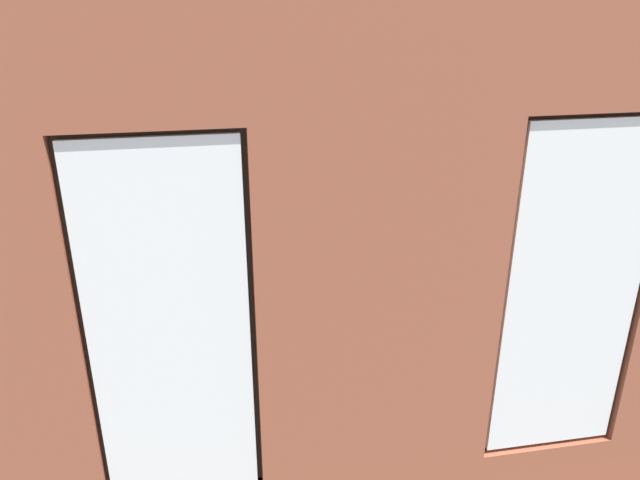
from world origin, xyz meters
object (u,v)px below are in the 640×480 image
object	(u,v)px
couch_left	(545,320)
table_plant_small	(344,281)
papasan_chair	(237,235)
potted_plant_mid_room_small	(362,250)
potted_plant_between_couches	(479,394)
couch_by_window	(291,444)
remote_gray	(366,277)
media_console	(36,337)
remote_silver	(312,283)
tv_flatscreen	(24,280)
potted_plant_foreground_right	(96,212)
cup_ceramic	(290,292)
candle_jar	(331,281)
potted_plant_by_left_couch	(454,258)
coffee_table	(331,291)
potted_plant_corner_near_left	(453,178)

from	to	relation	value
couch_left	table_plant_small	xyz separation A→B (m)	(1.87, -0.73, 0.23)
papasan_chair	potted_plant_mid_room_small	distance (m)	1.59
potted_plant_mid_room_small	potted_plant_between_couches	bearing A→B (deg)	91.97
couch_by_window	remote_gray	xyz separation A→B (m)	(-1.13, -2.29, 0.13)
couch_left	media_console	bearing A→B (deg)	-99.32
remote_gray	table_plant_small	bearing A→B (deg)	69.57
remote_silver	tv_flatscreen	xyz separation A→B (m)	(2.72, 0.27, 0.41)
papasan_chair	couch_left	bearing A→B (deg)	139.15
couch_left	potted_plant_foreground_right	bearing A→B (deg)	-123.23
cup_ceramic	media_console	xyz separation A→B (m)	(2.46, 0.05, -0.23)
candle_jar	remote_gray	world-z (taller)	candle_jar
couch_by_window	cup_ceramic	world-z (taller)	couch_by_window
media_console	remote_gray	bearing A→B (deg)	-174.59
couch_by_window	potted_plant_mid_room_small	xyz separation A→B (m)	(-1.33, -3.24, 0.02)
potted_plant_between_couches	media_console	bearing A→B (deg)	-28.01
couch_by_window	candle_jar	xyz separation A→B (m)	(-0.72, -2.15, 0.18)
couch_by_window	potted_plant_mid_room_small	bearing A→B (deg)	-112.29
couch_by_window	tv_flatscreen	world-z (taller)	tv_flatscreen
couch_left	potted_plant_by_left_couch	size ratio (longest dim) A/B	2.97
coffee_table	potted_plant_corner_near_left	size ratio (longest dim) A/B	1.09
table_plant_small	remote_silver	distance (m)	0.38
coffee_table	remote_silver	size ratio (longest dim) A/B	8.75
candle_jar	papasan_chair	world-z (taller)	papasan_chair
couch_left	potted_plant_between_couches	world-z (taller)	potted_plant_between_couches
coffee_table	table_plant_small	distance (m)	0.23
candle_jar	potted_plant_mid_room_small	xyz separation A→B (m)	(-0.61, -1.08, -0.16)
remote_silver	potted_plant_foreground_right	xyz separation A→B (m)	(2.42, -1.89, 0.27)
candle_jar	potted_plant_by_left_couch	world-z (taller)	potted_plant_by_left_couch
remote_silver	candle_jar	bearing A→B (deg)	97.66
remote_gray	candle_jar	bearing A→B (deg)	47.31
potted_plant_foreground_right	potted_plant_mid_room_small	world-z (taller)	potted_plant_foreground_right
cup_ceramic	tv_flatscreen	world-z (taller)	tv_flatscreen
coffee_table	potted_plant_between_couches	bearing A→B (deg)	108.82
couch_left	potted_plant_corner_near_left	world-z (taller)	potted_plant_corner_near_left
potted_plant_between_couches	potted_plant_mid_room_small	bearing A→B (deg)	-88.03
candle_jar	potted_plant_foreground_right	size ratio (longest dim) A/B	0.08
candle_jar	table_plant_small	distance (m)	0.17
candle_jar	potted_plant_between_couches	distance (m)	2.22
potted_plant_mid_room_small	tv_flatscreen	bearing A→B (deg)	19.65
cup_ceramic	tv_flatscreen	size ratio (longest dim) A/B	0.09
couch_by_window	potted_plant_foreground_right	bearing A→B (deg)	-65.51
tv_flatscreen	potted_plant_foreground_right	xyz separation A→B (m)	(-0.30, -2.16, -0.14)
cup_ceramic	potted_plant_between_couches	distance (m)	2.30
cup_ceramic	papasan_chair	world-z (taller)	papasan_chair
papasan_chair	potted_plant_by_left_couch	world-z (taller)	papasan_chair
candle_jar	potted_plant_foreground_right	distance (m)	3.29
couch_left	potted_plant_mid_room_small	xyz separation A→B (m)	(1.37, -1.94, 0.02)
cup_ceramic	papasan_chair	size ratio (longest dim) A/B	0.09
candle_jar	media_console	world-z (taller)	candle_jar
candle_jar	potted_plant_mid_room_small	bearing A→B (deg)	-119.25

